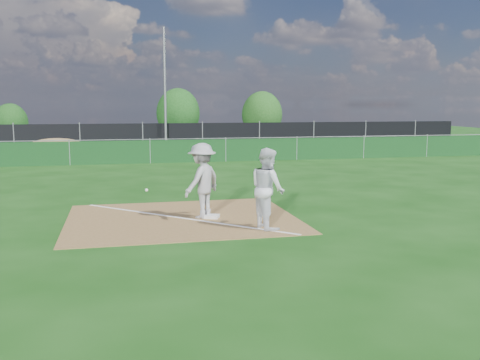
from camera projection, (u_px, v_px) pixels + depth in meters
name	position (u px, v px, depth m)	size (l,w,h in m)	color
ground	(157.00, 176.00, 22.95)	(90.00, 90.00, 0.00)	#11410E
infield_dirt	(182.00, 219.00, 14.26)	(6.00, 5.00, 0.02)	brown
foul_line	(182.00, 218.00, 14.26)	(0.08, 7.00, 0.01)	white
green_fence	(150.00, 152.00, 27.69)	(44.00, 0.05, 1.20)	#0F3715
dirt_mound	(56.00, 149.00, 29.97)	(3.38, 2.60, 1.17)	olive
black_fence	(143.00, 137.00, 35.37)	(46.00, 0.04, 1.80)	black
parking_lot	(140.00, 145.00, 40.33)	(46.00, 9.00, 0.01)	black
light_pole	(165.00, 90.00, 34.98)	(0.16, 0.16, 8.00)	slate
first_base	(212.00, 216.00, 14.30)	(0.37, 0.37, 0.08)	white
play_at_first	(202.00, 181.00, 14.21)	(2.23, 1.43, 2.00)	#AEAEB0
runner	(268.00, 188.00, 13.06)	(0.97, 0.75, 1.99)	silver
car_left	(55.00, 136.00, 38.87)	(1.81, 4.50, 1.53)	#B0B3B8
car_mid	(148.00, 137.00, 39.20)	(1.40, 4.02, 1.32)	black
car_right	(229.00, 136.00, 40.74)	(1.74, 4.29, 1.24)	black
tree_left	(11.00, 123.00, 41.92)	(2.64, 2.64, 3.13)	#382316
tree_mid	(178.00, 113.00, 46.41)	(3.75, 3.75, 4.45)	#382316
tree_right	(262.00, 115.00, 47.01)	(3.54, 3.54, 4.20)	#382316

